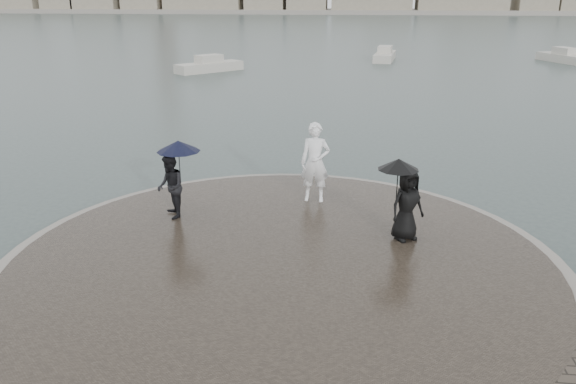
# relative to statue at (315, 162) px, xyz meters

# --- Properties ---
(ground) EXTENTS (400.00, 400.00, 0.00)m
(ground) POSITION_rel_statue_xyz_m (-0.48, -7.23, -1.48)
(ground) COLOR #2B3835
(ground) RESTS_ON ground
(kerb_ring) EXTENTS (12.50, 12.50, 0.32)m
(kerb_ring) POSITION_rel_statue_xyz_m (-0.48, -3.73, -1.32)
(kerb_ring) COLOR gray
(kerb_ring) RESTS_ON ground
(quay_tip) EXTENTS (11.90, 11.90, 0.36)m
(quay_tip) POSITION_rel_statue_xyz_m (-0.48, -3.73, -1.29)
(quay_tip) COLOR #2D261E
(quay_tip) RESTS_ON ground
(statue) EXTENTS (0.83, 0.57, 2.23)m
(statue) POSITION_rel_statue_xyz_m (0.00, 0.00, 0.00)
(statue) COLOR white
(statue) RESTS_ON quay_tip
(visitor_left) EXTENTS (1.27, 1.16, 2.04)m
(visitor_left) POSITION_rel_statue_xyz_m (-3.54, -1.64, 0.03)
(visitor_left) COLOR black
(visitor_left) RESTS_ON quay_tip
(visitor_right) EXTENTS (1.24, 1.03, 1.95)m
(visitor_right) POSITION_rel_statue_xyz_m (2.26, -2.35, -0.03)
(visitor_right) COLOR black
(visitor_right) RESTS_ON quay_tip
(boats) EXTENTS (34.08, 15.01, 1.50)m
(boats) POSITION_rel_statue_xyz_m (4.39, 35.20, -1.10)
(boats) COLOR #B9B3A6
(boats) RESTS_ON ground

